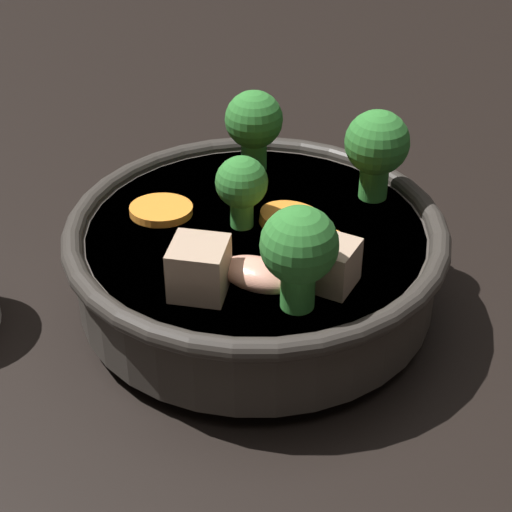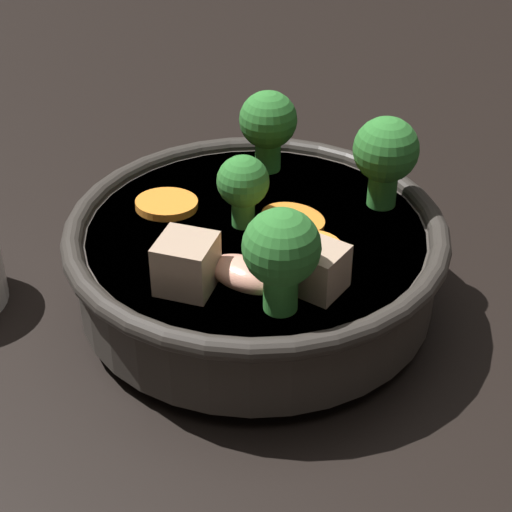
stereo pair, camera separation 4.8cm
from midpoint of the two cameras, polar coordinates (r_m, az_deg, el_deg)
ground_plane at (r=0.51m, az=-2.74°, el=-3.47°), size 3.00×3.00×0.00m
stirfry_bowl at (r=0.48m, az=-2.71°, el=0.26°), size 0.21×0.21×0.11m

